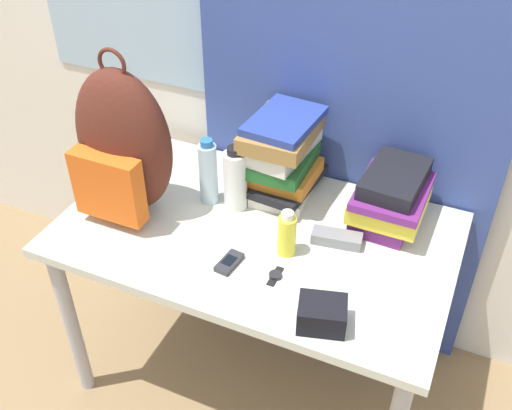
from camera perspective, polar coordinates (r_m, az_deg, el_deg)
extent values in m
cube|color=silver|center=(1.95, 5.65, 18.14)|extent=(6.00, 0.05, 2.50)
cube|color=#384C93|center=(1.86, 9.65, 16.83)|extent=(1.03, 0.04, 2.50)
cube|color=beige|center=(1.87, 0.00, -2.80)|extent=(1.21, 0.73, 0.03)
cylinder|color=#B2B2B7|center=(2.16, -17.18, -10.75)|extent=(0.05, 0.05, 0.67)
cylinder|color=#B2B2B7|center=(2.51, -8.66, -1.34)|extent=(0.05, 0.05, 0.67)
cylinder|color=#B2B2B7|center=(2.24, 16.48, -8.53)|extent=(0.05, 0.05, 0.67)
ellipsoid|color=#512319|center=(1.86, -12.44, 5.87)|extent=(0.32, 0.18, 0.48)
cube|color=#E05B19|center=(1.85, -13.90, 1.69)|extent=(0.22, 0.06, 0.22)
torus|color=#512319|center=(1.75, -13.57, 12.98)|extent=(0.09, 0.01, 0.09)
cube|color=silver|center=(2.00, 2.70, 1.60)|extent=(0.19, 0.25, 0.04)
cube|color=black|center=(1.98, 2.81, 2.38)|extent=(0.21, 0.29, 0.03)
cube|color=orange|center=(1.96, 2.39, 3.25)|extent=(0.22, 0.20, 0.05)
cube|color=#1E5623|center=(1.93, 2.36, 4.32)|extent=(0.19, 0.25, 0.04)
cube|color=silver|center=(1.91, 2.41, 5.78)|extent=(0.19, 0.29, 0.05)
cube|color=olive|center=(1.88, 2.41, 6.93)|extent=(0.20, 0.28, 0.05)
cube|color=navy|center=(1.86, 2.73, 8.03)|extent=(0.20, 0.27, 0.02)
cube|color=#6B2370|center=(1.92, 12.12, -0.95)|extent=(0.18, 0.23, 0.05)
cube|color=yellow|center=(1.88, 12.63, 0.33)|extent=(0.21, 0.26, 0.06)
cube|color=#6B2370|center=(1.86, 12.92, 1.30)|extent=(0.21, 0.28, 0.03)
cube|color=black|center=(1.85, 13.10, 2.47)|extent=(0.18, 0.26, 0.05)
cylinder|color=silver|center=(1.92, -4.57, 2.97)|extent=(0.06, 0.06, 0.21)
cylinder|color=#286BB7|center=(1.86, -4.74, 5.90)|extent=(0.04, 0.04, 0.02)
cylinder|color=white|center=(1.89, -1.98, 2.33)|extent=(0.08, 0.08, 0.20)
cylinder|color=black|center=(1.83, -2.05, 5.19)|extent=(0.05, 0.05, 0.02)
cylinder|color=yellow|center=(1.74, 2.95, -2.93)|extent=(0.05, 0.05, 0.13)
cylinder|color=white|center=(1.69, 3.03, -1.00)|extent=(0.04, 0.04, 0.02)
cube|color=#2D2D33|center=(1.74, -2.56, -5.48)|extent=(0.06, 0.10, 0.02)
cube|color=black|center=(1.73, -2.57, -5.28)|extent=(0.04, 0.05, 0.00)
cube|color=gray|center=(1.82, 7.70, -3.17)|extent=(0.16, 0.08, 0.04)
cube|color=black|center=(1.57, 6.31, -10.30)|extent=(0.15, 0.13, 0.07)
cube|color=black|center=(1.70, 1.85, -6.80)|extent=(0.02, 0.08, 0.00)
cylinder|color=#232328|center=(1.70, 1.85, -6.70)|extent=(0.04, 0.04, 0.01)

